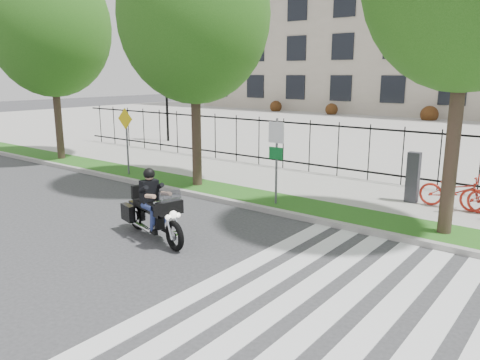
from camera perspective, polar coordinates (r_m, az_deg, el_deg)
The scene contains 13 objects.
ground at distance 10.77m, azimuth -10.88°, elevation -8.56°, with size 120.00×120.00×0.00m, color #323234.
curb at distance 13.63m, azimuth 2.13°, elevation -3.39°, with size 60.00×0.20×0.15m, color #98958F.
grass_verge at distance 14.30m, azimuth 4.12°, elevation -2.63°, with size 60.00×1.50×0.15m, color #245014.
sidewalk at distance 16.38m, azimuth 8.99°, elevation -0.76°, with size 60.00×3.50×0.15m, color #9E9C94.
plaza at distance 32.67m, azimuth 24.16°, elevation 5.01°, with size 80.00×34.00×0.10m, color #9E9C94.
crosswalk_stripes at distance 8.10m, azimuth 13.39°, elevation -16.18°, with size 5.70×8.00×0.01m, color silver, non-canonical shape.
iron_fence at distance 17.70m, azimuth 11.87°, elevation 3.70°, with size 30.00×0.06×2.00m, color black, non-canonical shape.
lamp_post_left at distance 27.00m, azimuth -8.98°, elevation 11.28°, with size 1.06×0.70×4.25m.
street_tree_0 at distance 22.39m, azimuth -22.11°, elevation 16.83°, with size 5.09×5.09×8.57m.
street_tree_1 at distance 15.85m, azimuth -5.64°, elevation 19.36°, with size 4.90×4.90×8.38m.
sign_pole_regulatory at distance 13.48m, azimuth 4.44°, elevation 3.65°, with size 0.50×0.09×2.50m.
sign_pole_warning at distance 18.01m, azimuth -13.69°, elevation 5.66°, with size 0.78×0.09×2.49m.
motorcycle_rider at distance 11.35m, azimuth -10.50°, elevation -3.75°, with size 2.61×1.16×2.06m.
Camera 1 is at (7.62, -6.54, 3.90)m, focal length 35.00 mm.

